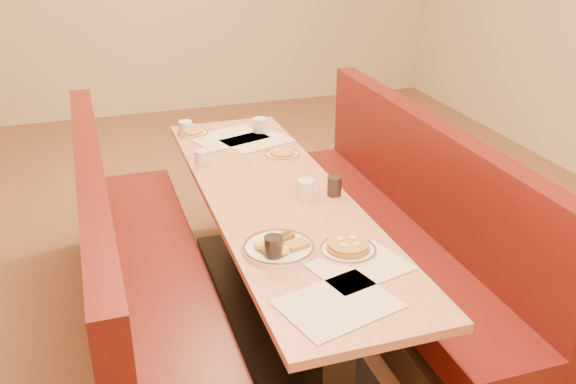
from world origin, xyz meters
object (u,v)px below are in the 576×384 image
object	(u,v)px
coffee_mug_a	(306,188)
coffee_mug_c	(260,125)
coffee_mug_d	(186,128)
coffee_mug_b	(202,157)
soda_tumbler_mid	(334,186)
diner_table	(277,259)
eggs_plate	(278,247)
booth_right	(400,240)
pancake_plate	(348,248)
booth_left	(139,285)
soda_tumbler_near	(273,249)

from	to	relation	value
coffee_mug_a	coffee_mug_c	world-z (taller)	same
coffee_mug_c	coffee_mug_d	size ratio (longest dim) A/B	1.09
coffee_mug_b	soda_tumbler_mid	bearing A→B (deg)	-61.73
diner_table	eggs_plate	xyz separation A→B (m)	(-0.16, -0.54, 0.39)
coffee_mug_b	soda_tumbler_mid	xyz separation A→B (m)	(0.56, -0.63, 0.01)
booth_right	eggs_plate	bearing A→B (deg)	-148.93
booth_right	coffee_mug_d	xyz separation A→B (m)	(-1.01, 1.06, 0.44)
eggs_plate	booth_right	bearing A→B (deg)	31.07
coffee_mug_b	pancake_plate	bearing A→B (deg)	-84.80
booth_left	coffee_mug_d	xyz separation A→B (m)	(0.46, 1.06, 0.44)
diner_table	coffee_mug_c	xyz separation A→B (m)	(0.19, 0.95, 0.43)
booth_left	eggs_plate	world-z (taller)	booth_left
pancake_plate	booth_right	bearing A→B (deg)	46.28
coffee_mug_b	coffee_mug_d	bearing A→B (deg)	76.74
pancake_plate	soda_tumbler_near	distance (m)	0.33
diner_table	coffee_mug_b	xyz separation A→B (m)	(-0.28, 0.55, 0.42)
coffee_mug_a	coffee_mug_d	bearing A→B (deg)	98.22
diner_table	coffee_mug_a	distance (m)	0.45
diner_table	soda_tumbler_near	bearing A→B (deg)	-108.58
diner_table	soda_tumbler_near	world-z (taller)	soda_tumbler_near
eggs_plate	coffee_mug_a	distance (m)	0.56
coffee_mug_d	eggs_plate	bearing A→B (deg)	-64.68
coffee_mug_a	diner_table	bearing A→B (deg)	143.38
booth_left	coffee_mug_b	distance (m)	0.83
eggs_plate	soda_tumbler_mid	size ratio (longest dim) A/B	3.15
coffee_mug_c	soda_tumbler_mid	xyz separation A→B (m)	(0.09, -1.04, 0.00)
coffee_mug_d	soda_tumbler_near	xyz separation A→B (m)	(0.07, -1.67, 0.01)
coffee_mug_a	coffee_mug_d	world-z (taller)	coffee_mug_a
coffee_mug_a	soda_tumbler_near	size ratio (longest dim) A/B	1.14
diner_table	eggs_plate	bearing A→B (deg)	-106.71
booth_right	soda_tumbler_near	world-z (taller)	booth_right
soda_tumbler_near	booth_right	bearing A→B (deg)	32.81
diner_table	coffee_mug_b	distance (m)	0.74
eggs_plate	coffee_mug_a	xyz separation A→B (m)	(0.30, 0.48, 0.03)
coffee_mug_a	soda_tumbler_near	xyz separation A→B (m)	(-0.34, -0.54, 0.01)
pancake_plate	coffee_mug_d	distance (m)	1.75
coffee_mug_d	soda_tumbler_near	size ratio (longest dim) A/B	1.06
coffee_mug_d	soda_tumbler_near	world-z (taller)	soda_tumbler_near
soda_tumbler_mid	booth_left	bearing A→B (deg)	175.29
eggs_plate	pancake_plate	bearing A→B (deg)	-20.16
booth_right	eggs_plate	xyz separation A→B (m)	(-0.89, -0.54, 0.41)
soda_tumbler_near	coffee_mug_c	bearing A→B (deg)	75.96
booth_left	soda_tumbler_mid	size ratio (longest dim) A/B	24.78
coffee_mug_a	coffee_mug_b	xyz separation A→B (m)	(-0.41, 0.61, -0.01)
diner_table	booth_left	bearing A→B (deg)	180.00
coffee_mug_c	coffee_mug_a	bearing A→B (deg)	-90.11
pancake_plate	soda_tumbler_near	xyz separation A→B (m)	(-0.32, 0.04, 0.03)
coffee_mug_d	soda_tumbler_mid	xyz separation A→B (m)	(0.56, -1.15, 0.00)
booth_left	coffee_mug_d	size ratio (longest dim) A/B	21.57
coffee_mug_d	coffee_mug_a	bearing A→B (deg)	-48.67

